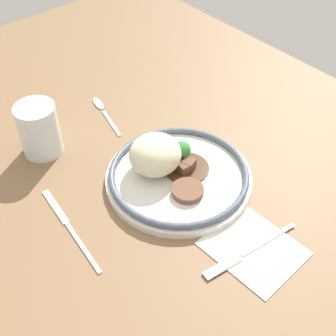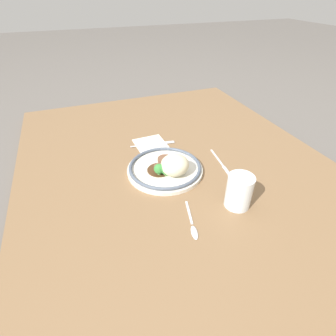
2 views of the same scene
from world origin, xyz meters
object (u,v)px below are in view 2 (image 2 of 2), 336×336
fork (157,144)px  plate (167,167)px  knife (223,165)px  juice_glass (239,192)px  spoon (193,227)px

fork → plate: bearing=-91.0°
fork → knife: 0.30m
fork → knife: size_ratio=0.88×
fork → knife: bearing=-45.2°
knife → juice_glass: bearing=-12.4°
juice_glass → knife: juice_glass is taller
juice_glass → plate: bearing=-148.0°
knife → spoon: size_ratio=1.43×
fork → juice_glass: bearing=-68.0°
juice_glass → fork: juice_glass is taller
fork → spoon: (0.47, -0.05, -0.00)m
juice_glass → knife: 0.22m
juice_glass → spoon: bearing=-77.2°
fork → knife: (0.24, 0.18, -0.00)m
spoon → knife: bearing=149.0°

